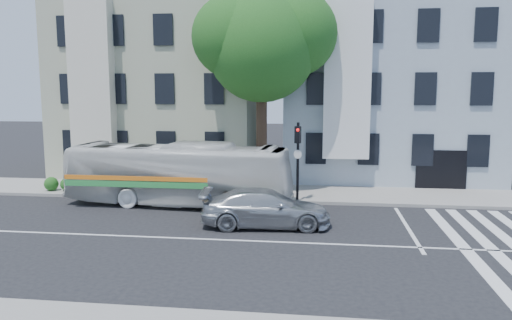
# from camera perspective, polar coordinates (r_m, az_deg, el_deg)

# --- Properties ---
(ground) EXTENTS (120.00, 120.00, 0.00)m
(ground) POSITION_cam_1_polar(r_m,az_deg,el_deg) (18.20, -2.56, -9.16)
(ground) COLOR black
(ground) RESTS_ON ground
(sidewalk_far) EXTENTS (80.00, 4.00, 0.15)m
(sidewalk_far) POSITION_cam_1_polar(r_m,az_deg,el_deg) (25.85, 0.50, -3.75)
(sidewalk_far) COLOR gray
(sidewalk_far) RESTS_ON ground
(building_left) EXTENTS (12.00, 10.00, 11.00)m
(building_left) POSITION_cam_1_polar(r_m,az_deg,el_deg) (33.64, -10.06, 8.19)
(building_left) COLOR #A3A88D
(building_left) RESTS_ON ground
(building_right) EXTENTS (12.00, 10.00, 11.00)m
(building_right) POSITION_cam_1_polar(r_m,az_deg,el_deg) (32.35, 14.59, 8.06)
(building_right) COLOR #9CAEBA
(building_right) RESTS_ON ground
(street_tree) EXTENTS (7.30, 5.90, 11.10)m
(street_tree) POSITION_cam_1_polar(r_m,az_deg,el_deg) (26.12, 0.85, 13.47)
(street_tree) COLOR #2D2116
(street_tree) RESTS_ON ground
(bus) EXTENTS (3.31, 10.71, 2.94)m
(bus) POSITION_cam_1_polar(r_m,az_deg,el_deg) (23.51, -8.88, -1.59)
(bus) COLOR silver
(bus) RESTS_ON ground
(sedan) EXTENTS (2.53, 5.26, 1.48)m
(sedan) POSITION_cam_1_polar(r_m,az_deg,el_deg) (19.79, 1.11, -5.51)
(sedan) COLOR #AFB2B6
(sedan) RESTS_ON ground
(hedge) EXTENTS (8.51, 0.89, 0.70)m
(hedge) POSITION_cam_1_polar(r_m,az_deg,el_deg) (26.23, -14.25, -2.89)
(hedge) COLOR #1C581D
(hedge) RESTS_ON sidewalk_far
(traffic_signal) EXTENTS (0.38, 0.52, 3.86)m
(traffic_signal) POSITION_cam_1_polar(r_m,az_deg,el_deg) (23.26, 4.80, 0.92)
(traffic_signal) COLOR black
(traffic_signal) RESTS_ON ground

